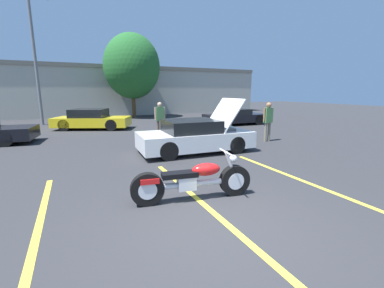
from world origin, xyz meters
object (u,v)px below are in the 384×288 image
Objects in this scene: parked_car_mid_row at (92,120)px; spectator_near_motorcycle at (229,113)px; show_car_hood_open at (196,136)px; parked_car_right_row at (235,117)px; spectator_midground at (268,118)px; tree_background at (132,66)px; spectator_by_show_car at (160,117)px; motorcycle at (193,181)px; light_pole at (36,56)px.

spectator_near_motorcycle is at bearing -7.53° from parked_car_mid_row.
show_car_hood_open is 8.33m from parked_car_right_row.
parked_car_mid_row is 2.67× the size of spectator_midground.
spectator_near_motorcycle is at bearing -72.69° from tree_background.
spectator_by_show_car is at bearing -175.62° from spectator_near_motorcycle.
spectator_near_motorcycle is 3.12m from spectator_midground.
tree_background is at bearing 125.60° from parked_car_right_row.
spectator_by_show_car reaches higher than motorcycle.
light_pole is 13.15m from parked_car_right_row.
parked_car_mid_row is 7.91m from spectator_near_motorcycle.
parked_car_mid_row is (-3.00, 7.71, -0.02)m from show_car_hood_open.
tree_background is 1.65× the size of show_car_hood_open.
light_pole is 4.74× the size of spectator_by_show_car.
tree_background is 13.69m from spectator_midground.
parked_car_right_row is at bearing 48.84° from show_car_hood_open.
spectator_near_motorcycle is at bearing 46.58° from show_car_hood_open.
spectator_midground is (9.48, -10.59, -3.34)m from light_pole.
show_car_hood_open reaches higher than parked_car_mid_row.
spectator_near_motorcycle is (9.52, -7.46, -3.31)m from light_pole.
parked_car_right_row is (11.50, -5.09, -3.83)m from light_pole.
show_car_hood_open is 0.91× the size of parked_car_mid_row.
show_car_hood_open is at bearing 72.34° from motorcycle.
parked_car_mid_row is 2.62× the size of spectator_near_motorcycle.
parked_car_right_row is at bearing 60.68° from motorcycle.
show_car_hood_open is (5.74, -11.11, -3.77)m from light_pole.
parked_car_right_row is 2.44× the size of spectator_by_show_car.
spectator_near_motorcycle is at bearing -38.10° from light_pole.
light_pole is 12.54m from spectator_near_motorcycle.
light_pole reaches higher than parked_car_mid_row.
motorcycle is 1.46× the size of spectator_midground.
motorcycle is at bearing -113.64° from show_car_hood_open.
motorcycle is 1.43× the size of spectator_near_motorcycle.
light_pole is 6.88m from tree_background.
spectator_midground is (-0.03, -3.12, -0.02)m from spectator_near_motorcycle.
parked_car_mid_row is at bearing 104.23° from motorcycle.
parked_car_right_row is at bearing 12.50° from parked_car_mid_row.
spectator_near_motorcycle reaches higher than spectator_midground.
spectator_near_motorcycle is (3.78, 3.65, 0.46)m from show_car_hood_open.
parked_car_right_row is (5.06, -7.48, -3.62)m from tree_background.
spectator_midground is (-2.02, -5.50, 0.49)m from parked_car_right_row.
spectator_by_show_car is (1.60, 7.11, 0.59)m from motorcycle.
light_pole reaches higher than motorcycle.
motorcycle is at bearing -102.70° from spectator_by_show_car.
tree_background is 2.72× the size of motorcycle.
parked_car_mid_row is at bearing 122.08° from spectator_by_show_car.
light_pole is 1.18× the size of tree_background.
spectator_midground is at bearing -48.15° from light_pole.
tree_background reaches higher than show_car_hood_open.
spectator_midground is at bearing -108.59° from parked_car_right_row.
tree_background reaches higher than parked_car_mid_row.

